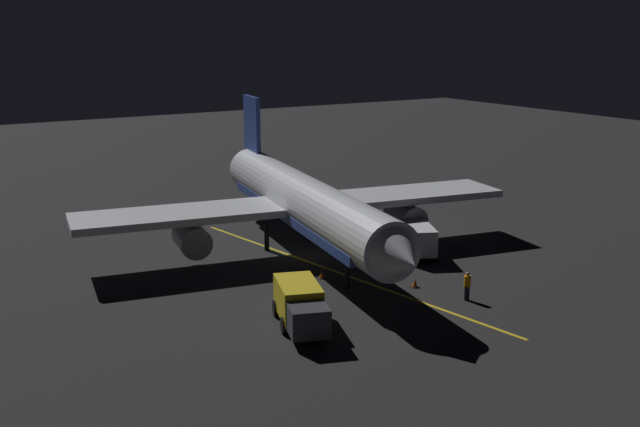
# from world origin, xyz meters

# --- Properties ---
(ground_plane) EXTENTS (180.00, 180.00, 0.20)m
(ground_plane) POSITION_xyz_m (0.00, 0.00, -0.10)
(ground_plane) COLOR black
(apron_guide_stripe) EXTENTS (4.88, 29.63, 0.01)m
(apron_guide_stripe) POSITION_xyz_m (0.10, 4.00, 0.00)
(apron_guide_stripe) COLOR gold
(apron_guide_stripe) RESTS_ON ground_plane
(airliner) EXTENTS (31.55, 32.89, 10.18)m
(airliner) POSITION_xyz_m (-0.10, -0.56, 3.76)
(airliner) COLOR white
(airliner) RESTS_ON ground_plane
(baggage_truck) EXTENTS (3.78, 5.88, 2.32)m
(baggage_truck) POSITION_xyz_m (6.86, 11.15, 1.19)
(baggage_truck) COLOR gold
(baggage_truck) RESTS_ON ground_plane
(catering_truck) EXTENTS (4.59, 6.62, 2.27)m
(catering_truck) POSITION_xyz_m (-6.96, 3.35, 1.20)
(catering_truck) COLOR silver
(catering_truck) RESTS_ON ground_plane
(ground_crew_worker) EXTENTS (0.40, 0.40, 1.74)m
(ground_crew_worker) POSITION_xyz_m (-3.59, 12.70, 0.89)
(ground_crew_worker) COLOR black
(ground_crew_worker) RESTS_ON ground_plane
(traffic_cone_near_left) EXTENTS (0.50, 0.50, 0.55)m
(traffic_cone_near_left) POSITION_xyz_m (1.59, 4.79, 0.25)
(traffic_cone_near_left) COLOR #EA590F
(traffic_cone_near_left) RESTS_ON ground_plane
(traffic_cone_near_right) EXTENTS (0.50, 0.50, 0.55)m
(traffic_cone_near_right) POSITION_xyz_m (-2.43, 9.28, 0.25)
(traffic_cone_near_right) COLOR #EA590F
(traffic_cone_near_right) RESTS_ON ground_plane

